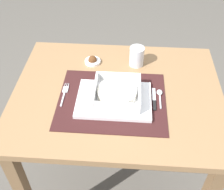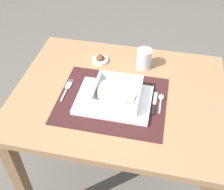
# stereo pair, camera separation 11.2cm
# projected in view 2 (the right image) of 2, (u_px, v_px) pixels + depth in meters

# --- Properties ---
(ground_plane) EXTENTS (6.00, 6.00, 0.00)m
(ground_plane) POSITION_uv_depth(u_px,v_px,m) (117.00, 183.00, 1.70)
(ground_plane) COLOR #59544C
(dining_table) EXTENTS (0.88, 0.69, 0.75)m
(dining_table) POSITION_uv_depth(u_px,v_px,m) (119.00, 112.00, 1.26)
(dining_table) COLOR #936D47
(dining_table) RESTS_ON ground
(placemat) EXTENTS (0.43, 0.35, 0.00)m
(placemat) POSITION_uv_depth(u_px,v_px,m) (112.00, 100.00, 1.14)
(placemat) COLOR #381919
(placemat) RESTS_ON dining_table
(serving_plate) EXTENTS (0.30, 0.21, 0.02)m
(serving_plate) POSITION_uv_depth(u_px,v_px,m) (114.00, 100.00, 1.13)
(serving_plate) COLOR white
(serving_plate) RESTS_ON placemat
(porridge_bowl) EXTENTS (0.18, 0.18, 0.05)m
(porridge_bowl) POSITION_uv_depth(u_px,v_px,m) (117.00, 94.00, 1.12)
(porridge_bowl) COLOR white
(porridge_bowl) RESTS_ON serving_plate
(fork) EXTENTS (0.02, 0.14, 0.00)m
(fork) POSITION_uv_depth(u_px,v_px,m) (67.00, 88.00, 1.19)
(fork) COLOR silver
(fork) RESTS_ON placemat
(spoon) EXTENTS (0.02, 0.11, 0.01)m
(spoon) POSITION_uv_depth(u_px,v_px,m) (161.00, 98.00, 1.14)
(spoon) COLOR silver
(spoon) RESTS_ON placemat
(butter_knife) EXTENTS (0.01, 0.13, 0.01)m
(butter_knife) POSITION_uv_depth(u_px,v_px,m) (154.00, 104.00, 1.12)
(butter_knife) COLOR black
(butter_knife) RESTS_ON placemat
(bread_knife) EXTENTS (0.01, 0.14, 0.01)m
(bread_knife) POSITION_uv_depth(u_px,v_px,m) (148.00, 108.00, 1.10)
(bread_knife) COLOR #59331E
(bread_knife) RESTS_ON placemat
(drinking_glass) EXTENTS (0.07, 0.07, 0.09)m
(drinking_glass) POSITION_uv_depth(u_px,v_px,m) (144.00, 59.00, 1.28)
(drinking_glass) COLOR white
(drinking_glass) RESTS_ON dining_table
(condiment_saucer) EXTENTS (0.07, 0.07, 0.04)m
(condiment_saucer) POSITION_uv_depth(u_px,v_px,m) (100.00, 59.00, 1.33)
(condiment_saucer) COLOR white
(condiment_saucer) RESTS_ON dining_table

